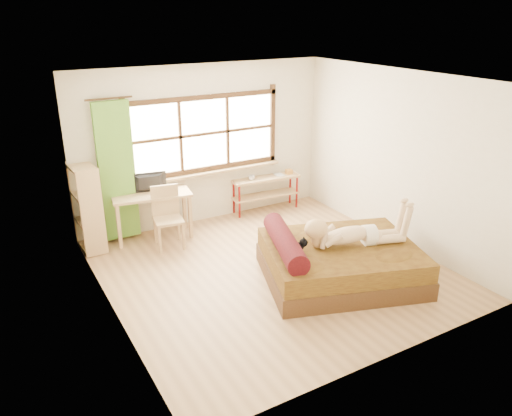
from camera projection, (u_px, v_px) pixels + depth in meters
floor at (273, 271)px, 7.17m from camera, size 4.50×4.50×0.00m
ceiling at (276, 79)px, 6.17m from camera, size 4.50×4.50×0.00m
wall_back at (204, 145)px, 8.48m from camera, size 4.50×0.00×4.50m
wall_front at (396, 246)px, 4.86m from camera, size 4.50×0.00×4.50m
wall_left at (105, 214)px, 5.63m from camera, size 0.00×4.50×4.50m
wall_right at (397, 159)px, 7.71m from camera, size 0.00×4.50×4.50m
window at (205, 136)px, 8.40m from camera, size 2.80×0.16×1.46m
curtain at (117, 172)px, 7.74m from camera, size 0.55×0.10×2.20m
bed at (337, 261)px, 6.86m from camera, size 2.47×2.21×0.78m
woman at (354, 224)px, 6.70m from camera, size 1.49×0.85×0.62m
kitten at (294, 246)px, 6.49m from camera, size 0.33×0.22×0.25m
desk at (152, 199)px, 7.99m from camera, size 1.31×0.77×0.77m
monitor at (149, 183)px, 7.93m from camera, size 0.56×0.17×0.32m
chair at (167, 213)px, 7.80m from camera, size 0.50×0.50×0.96m
pipe_shelf at (266, 186)px, 9.19m from camera, size 1.31×0.42×0.73m
cup at (252, 178)px, 8.96m from camera, size 0.12×0.12×0.09m
book at (275, 175)px, 9.21m from camera, size 0.17×0.23×0.02m
bookshelf at (87, 208)px, 7.58m from camera, size 0.36×0.61×1.36m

